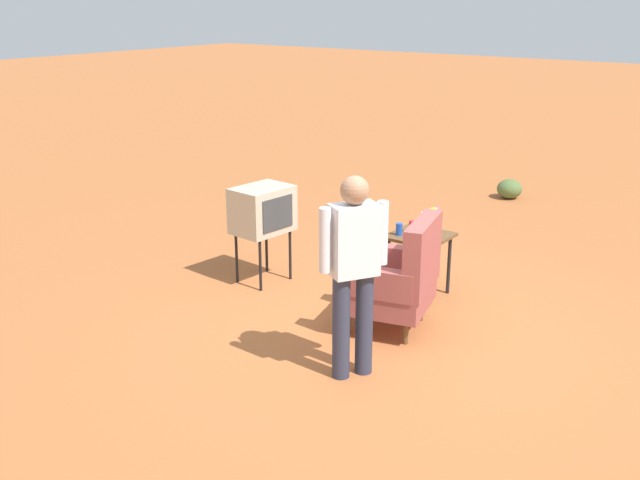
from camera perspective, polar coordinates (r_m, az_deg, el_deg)
name	(u,v)px	position (r m, az deg, el deg)	size (l,w,h in m)	color
ground_plane	(393,335)	(6.78, 5.63, -7.23)	(60.00, 60.00, 0.00)	#AD6033
armchair	(397,278)	(6.70, 5.95, -2.91)	(0.93, 0.95, 1.06)	brown
side_table	(420,244)	(7.47, 7.65, -0.30)	(0.56, 0.56, 0.64)	black
tv_on_stand	(263,210)	(7.74, -4.43, 2.29)	(0.64, 0.50, 1.03)	black
person_standing	(354,265)	(5.72, 2.59, -1.92)	(0.50, 0.37, 1.64)	#2D3347
soda_can_blue	(399,229)	(7.39, 6.08, 0.83)	(0.07, 0.07, 0.12)	blue
bottle_short_clear	(424,222)	(7.53, 7.96, 1.40)	(0.06, 0.06, 0.20)	silver
bottle_tall_amber	(433,227)	(7.20, 8.68, 0.99)	(0.07, 0.07, 0.30)	brown
soda_can_red	(412,227)	(7.48, 7.08, 1.01)	(0.07, 0.07, 0.12)	red
flower_vase	(434,219)	(7.48, 8.71, 1.64)	(0.14, 0.10, 0.27)	silver
shrub_mid	(509,189)	(11.50, 14.33, 3.82)	(0.37, 0.37, 0.29)	#516B38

